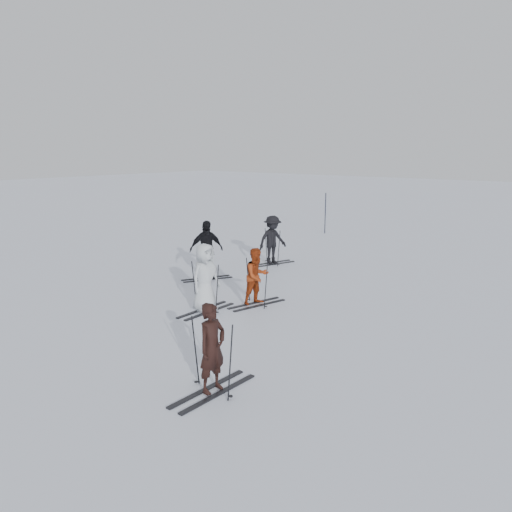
{
  "coord_description": "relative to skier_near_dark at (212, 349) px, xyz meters",
  "views": [
    {
      "loc": [
        9.11,
        -10.44,
        4.16
      ],
      "look_at": [
        0.0,
        1.0,
        1.0
      ],
      "focal_mm": 35.0,
      "sensor_mm": 36.0,
      "label": 1
    }
  ],
  "objects": [
    {
      "name": "skier_uphill_far",
      "position": [
        -5.1,
        8.57,
        0.09
      ],
      "size": [
        0.98,
        1.28,
        1.76
      ],
      "primitive_type": "imported",
      "rotation": [
        0.0,
        0.0,
        1.24
      ],
      "color": "black",
      "rests_on": "ground"
    },
    {
      "name": "skier_uphill_left",
      "position": [
        -5.46,
        5.49,
        0.16
      ],
      "size": [
        0.92,
        1.2,
        1.89
      ],
      "primitive_type": "imported",
      "rotation": [
        0.0,
        0.0,
        1.09
      ],
      "color": "black",
      "rests_on": "ground"
    },
    {
      "name": "skis_near_dark",
      "position": [
        -0.0,
        0.0,
        -0.11
      ],
      "size": [
        1.88,
        1.02,
        1.36
      ],
      "primitive_type": null,
      "rotation": [
        0.0,
        0.0,
        1.55
      ],
      "color": "black",
      "rests_on": "ground"
    },
    {
      "name": "skier_red",
      "position": [
        -2.49,
        4.37,
        -0.02
      ],
      "size": [
        0.75,
        0.87,
        1.54
      ],
      "primitive_type": "imported",
      "rotation": [
        0.0,
        0.0,
        1.32
      ],
      "color": "#953210",
      "rests_on": "ground"
    },
    {
      "name": "skis_uphill_left",
      "position": [
        -5.46,
        5.49,
        -0.17
      ],
      "size": [
        1.93,
        1.59,
        1.24
      ],
      "primitive_type": null,
      "rotation": [
        0.0,
        0.0,
        1.09
      ],
      "color": "black",
      "rests_on": "ground"
    },
    {
      "name": "skier_near_dark",
      "position": [
        0.0,
        0.0,
        0.0
      ],
      "size": [
        0.39,
        0.58,
        1.58
      ],
      "primitive_type": "imported",
      "rotation": [
        0.0,
        0.0,
        1.55
      ],
      "color": "black",
      "rests_on": "ground"
    },
    {
      "name": "ground",
      "position": [
        -3.53,
        4.64,
        -0.79
      ],
      "size": [
        120.0,
        120.0,
        0.0
      ],
      "primitive_type": "plane",
      "color": "silver",
      "rests_on": "ground"
    },
    {
      "name": "skis_uphill_far",
      "position": [
        -5.1,
        8.57,
        -0.12
      ],
      "size": [
        2.04,
        1.5,
        1.34
      ],
      "primitive_type": null,
      "rotation": [
        0.0,
        0.0,
        1.24
      ],
      "color": "black",
      "rests_on": "ground"
    },
    {
      "name": "skis_red",
      "position": [
        -2.49,
        4.37,
        -0.14
      ],
      "size": [
        1.95,
        1.34,
        1.29
      ],
      "primitive_type": null,
      "rotation": [
        0.0,
        0.0,
        1.32
      ],
      "color": "black",
      "rests_on": "ground"
    },
    {
      "name": "skis_grey",
      "position": [
        -3.19,
        3.11,
        -0.12
      ],
      "size": [
        1.84,
        0.97,
        1.34
      ],
      "primitive_type": null,
      "rotation": [
        0.0,
        0.0,
        1.57
      ],
      "color": "black",
      "rests_on": "ground"
    },
    {
      "name": "skier_grey",
      "position": [
        -3.19,
        3.11,
        0.09
      ],
      "size": [
        0.56,
        0.87,
        1.77
      ],
      "primitive_type": "imported",
      "rotation": [
        0.0,
        0.0,
        1.57
      ],
      "color": "silver",
      "rests_on": "ground"
    },
    {
      "name": "piste_marker",
      "position": [
        -7.1,
        15.65,
        0.22
      ],
      "size": [
        0.05,
        0.05,
        2.02
      ],
      "primitive_type": "cylinder",
      "rotation": [
        0.0,
        0.0,
        0.26
      ],
      "color": "black",
      "rests_on": "ground"
    }
  ]
}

